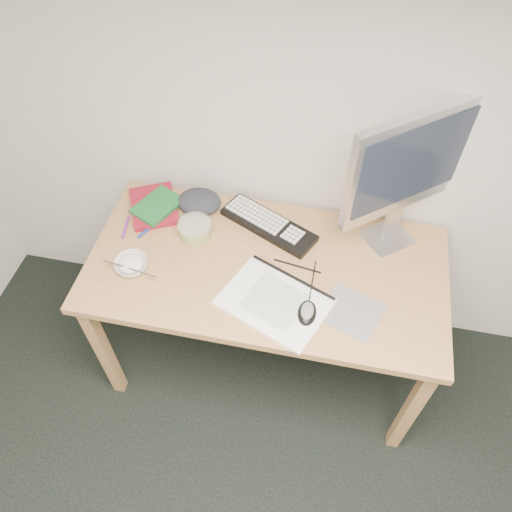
{
  "coord_description": "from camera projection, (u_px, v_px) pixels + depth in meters",
  "views": [
    {
      "loc": [
        -0.09,
        0.25,
        2.29
      ],
      "look_at": [
        -0.33,
        1.41,
        0.83
      ],
      "focal_mm": 35.0,
      "sensor_mm": 36.0,
      "label": 1
    }
  ],
  "objects": [
    {
      "name": "cloth_lump",
      "position": [
        199.0,
        202.0,
        2.12
      ],
      "size": [
        0.17,
        0.15,
        0.06
      ],
      "primitive_type": "ellipsoid",
      "rotation": [
        0.0,
        0.0,
        0.13
      ],
      "color": "#2A2D33",
      "rests_on": "desk"
    },
    {
      "name": "marker_purple",
      "position": [
        126.0,
        227.0,
        2.07
      ],
      "size": [
        0.03,
        0.12,
        0.01
      ],
      "primitive_type": "cylinder",
      "rotation": [
        0.0,
        1.57,
        1.73
      ],
      "color": "#772792",
      "rests_on": "desk"
    },
    {
      "name": "pencil_tan",
      "position": [
        264.0,
        247.0,
        2.0
      ],
      "size": [
        0.19,
        0.06,
        0.01
      ],
      "primitive_type": "cylinder",
      "rotation": [
        0.0,
        1.57,
        -0.29
      ],
      "color": "tan",
      "rests_on": "desk"
    },
    {
      "name": "chopsticks",
      "position": [
        129.0,
        268.0,
        1.88
      ],
      "size": [
        0.23,
        0.05,
        0.02
      ],
      "primitive_type": "cylinder",
      "rotation": [
        0.0,
        1.57,
        -0.16
      ],
      "color": "silver",
      "rests_on": "rice_bowl"
    },
    {
      "name": "fruit_tub",
      "position": [
        195.0,
        230.0,
        2.02
      ],
      "size": [
        0.16,
        0.16,
        0.07
      ],
      "primitive_type": "cylinder",
      "rotation": [
        0.0,
        0.0,
        0.21
      ],
      "color": "gold",
      "rests_on": "desk"
    },
    {
      "name": "pencil_black",
      "position": [
        297.0,
        266.0,
        1.94
      ],
      "size": [
        0.19,
        0.04,
        0.01
      ],
      "primitive_type": "cylinder",
      "rotation": [
        0.0,
        1.57,
        -0.15
      ],
      "color": "black",
      "rests_on": "desk"
    },
    {
      "name": "pencil_pink",
      "position": [
        264.0,
        255.0,
        1.98
      ],
      "size": [
        0.16,
        0.1,
        0.01
      ],
      "primitive_type": "cylinder",
      "rotation": [
        0.0,
        1.57,
        -0.53
      ],
      "color": "#D76B85",
      "rests_on": "desk"
    },
    {
      "name": "keyboard",
      "position": [
        269.0,
        225.0,
        2.07
      ],
      "size": [
        0.43,
        0.3,
        0.02
      ],
      "primitive_type": "cube",
      "rotation": [
        0.0,
        0.0,
        -0.45
      ],
      "color": "black",
      "rests_on": "desk"
    },
    {
      "name": "mouse",
      "position": [
        307.0,
        311.0,
        1.78
      ],
      "size": [
        0.07,
        0.11,
        0.04
      ],
      "primitive_type": "ellipsoid",
      "rotation": [
        0.0,
        0.0,
        0.01
      ],
      "color": "black",
      "rests_on": "sketchpad"
    },
    {
      "name": "sketchpad",
      "position": [
        275.0,
        302.0,
        1.84
      ],
      "size": [
        0.45,
        0.39,
        0.01
      ],
      "primitive_type": "cube",
      "rotation": [
        0.0,
        0.0,
        -0.4
      ],
      "color": "white",
      "rests_on": "desk"
    },
    {
      "name": "mousepad",
      "position": [
        351.0,
        312.0,
        1.81
      ],
      "size": [
        0.25,
        0.24,
        0.0
      ],
      "primitive_type": "cube",
      "rotation": [
        0.0,
        0.0,
        -0.34
      ],
      "color": "gray",
      "rests_on": "desk"
    },
    {
      "name": "marker_blue",
      "position": [
        150.0,
        227.0,
        2.07
      ],
      "size": [
        0.07,
        0.14,
        0.01
      ],
      "primitive_type": "cylinder",
      "rotation": [
        0.0,
        1.57,
        1.14
      ],
      "color": "navy",
      "rests_on": "desk"
    },
    {
      "name": "book_red",
      "position": [
        154.0,
        206.0,
        2.14
      ],
      "size": [
        0.28,
        0.3,
        0.02
      ],
      "primitive_type": "cube",
      "rotation": [
        0.0,
        0.0,
        0.46
      ],
      "color": "maroon",
      "rests_on": "desk"
    },
    {
      "name": "rice_bowl",
      "position": [
        131.0,
        265.0,
        1.92
      ],
      "size": [
        0.16,
        0.16,
        0.04
      ],
      "primitive_type": "imported",
      "rotation": [
        0.0,
        0.0,
        0.26
      ],
      "color": "white",
      "rests_on": "desk"
    },
    {
      "name": "monitor",
      "position": [
        408.0,
        167.0,
        1.75
      ],
      "size": [
        0.42,
        0.36,
        0.6
      ],
      "rotation": [
        0.0,
        0.0,
        0.69
      ],
      "color": "silver",
      "rests_on": "desk"
    },
    {
      "name": "book_green",
      "position": [
        157.0,
        206.0,
        2.11
      ],
      "size": [
        0.21,
        0.24,
        0.02
      ],
      "primitive_type": "cube",
      "rotation": [
        0.0,
        0.0,
        -0.45
      ],
      "color": "#19652A",
      "rests_on": "book_red"
    },
    {
      "name": "desk",
      "position": [
        266.0,
        278.0,
        2.01
      ],
      "size": [
        1.4,
        0.7,
        0.75
      ],
      "color": "tan",
      "rests_on": "ground"
    },
    {
      "name": "marker_orange",
      "position": [
        139.0,
        216.0,
        2.11
      ],
      "size": [
        0.02,
        0.12,
        0.01
      ],
      "primitive_type": "cylinder",
      "rotation": [
        0.0,
        1.57,
        1.53
      ],
      "color": "#C65617",
      "rests_on": "desk"
    }
  ]
}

